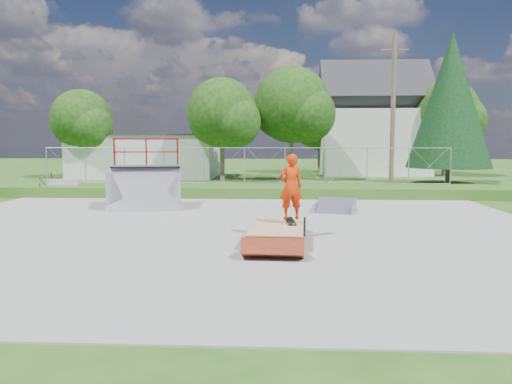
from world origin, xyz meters
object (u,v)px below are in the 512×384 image
(flat_bank_ramp, at_px, (335,206))
(skater, at_px, (291,189))
(quarter_pipe, at_px, (145,174))
(grind_box, at_px, (278,233))

(flat_bank_ramp, bearing_deg, skater, -95.40)
(quarter_pipe, bearing_deg, skater, -57.90)
(flat_bank_ramp, bearing_deg, quarter_pipe, -171.66)
(skater, bearing_deg, quarter_pipe, -59.28)
(grind_box, xyz_separation_m, flat_bank_ramp, (2.05, 5.47, 0.01))
(grind_box, bearing_deg, quarter_pipe, 133.31)
(grind_box, distance_m, skater, 1.21)
(grind_box, xyz_separation_m, skater, (0.32, 0.33, 1.12))
(skater, bearing_deg, grind_box, 32.41)
(grind_box, bearing_deg, skater, 48.30)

